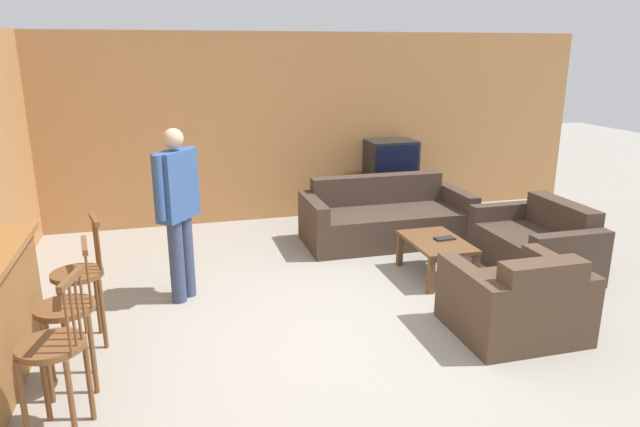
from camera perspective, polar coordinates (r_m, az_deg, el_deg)
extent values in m
plane|color=gray|center=(5.09, 3.43, -11.61)|extent=(24.00, 24.00, 0.00)
cube|color=#B27A47|center=(8.10, -4.67, 8.50)|extent=(9.40, 0.08, 2.60)
cylinder|color=brown|center=(3.92, -25.32, -11.86)|extent=(0.49, 0.49, 0.04)
cylinder|color=brown|center=(4.24, -25.84, -14.72)|extent=(0.04, 0.04, 0.61)
cylinder|color=brown|center=(4.03, -27.52, -16.72)|extent=(0.04, 0.04, 0.61)
cylinder|color=brown|center=(4.14, -22.10, -15.07)|extent=(0.04, 0.04, 0.61)
cylinder|color=brown|center=(3.91, -23.56, -17.17)|extent=(0.04, 0.04, 0.61)
cylinder|color=brown|center=(3.87, -22.61, -8.36)|extent=(0.02, 0.02, 0.39)
cylinder|color=brown|center=(3.80, -23.04, -8.86)|extent=(0.02, 0.02, 0.39)
cylinder|color=brown|center=(3.73, -23.48, -9.37)|extent=(0.02, 0.02, 0.39)
cylinder|color=brown|center=(3.66, -23.95, -9.91)|extent=(0.02, 0.02, 0.39)
cube|color=brown|center=(3.68, -23.64, -5.99)|extent=(0.12, 0.35, 0.04)
cylinder|color=brown|center=(4.41, -24.17, -8.61)|extent=(0.46, 0.46, 0.04)
cylinder|color=brown|center=(4.68, -25.49, -11.70)|extent=(0.04, 0.04, 0.61)
cylinder|color=brown|center=(4.43, -25.57, -13.35)|extent=(0.04, 0.04, 0.61)
cylinder|color=brown|center=(4.67, -21.93, -11.34)|extent=(0.04, 0.04, 0.61)
cylinder|color=brown|center=(4.42, -21.78, -12.97)|extent=(0.04, 0.04, 0.61)
cylinder|color=brown|center=(4.44, -22.25, -5.18)|extent=(0.02, 0.02, 0.39)
cylinder|color=brown|center=(4.36, -22.21, -5.55)|extent=(0.02, 0.02, 0.39)
cylinder|color=brown|center=(4.29, -22.18, -5.93)|extent=(0.02, 0.02, 0.39)
cylinder|color=brown|center=(4.21, -22.13, -6.32)|extent=(0.02, 0.02, 0.39)
cube|color=brown|center=(4.25, -22.51, -2.96)|extent=(0.09, 0.35, 0.04)
cylinder|color=brown|center=(5.00, -23.12, -5.59)|extent=(0.49, 0.49, 0.04)
cylinder|color=brown|center=(5.25, -24.47, -8.57)|extent=(0.04, 0.04, 0.61)
cylinder|color=brown|center=(4.98, -24.18, -9.84)|extent=(0.04, 0.04, 0.61)
cylinder|color=brown|center=(5.26, -21.35, -8.13)|extent=(0.04, 0.04, 0.61)
cylinder|color=brown|center=(5.00, -20.89, -9.36)|extent=(0.04, 0.04, 0.61)
cylinder|color=brown|center=(5.06, -21.59, -2.56)|extent=(0.02, 0.02, 0.39)
cylinder|color=brown|center=(4.98, -21.47, -2.83)|extent=(0.02, 0.02, 0.39)
cylinder|color=brown|center=(4.91, -21.33, -3.10)|extent=(0.02, 0.02, 0.39)
cylinder|color=brown|center=(4.83, -21.20, -3.39)|extent=(0.02, 0.02, 0.39)
cube|color=brown|center=(4.88, -21.66, -0.51)|extent=(0.12, 0.35, 0.04)
cube|color=#423328|center=(7.28, 6.65, -1.22)|extent=(1.76, 0.96, 0.42)
cube|color=#423328|center=(7.51, 5.71, 2.47)|extent=(1.76, 0.22, 0.37)
cube|color=#423328|center=(6.96, -0.67, -1.04)|extent=(0.16, 0.96, 0.62)
cube|color=#423328|center=(7.65, 13.36, 0.09)|extent=(0.16, 0.96, 0.62)
cube|color=#4C3828|center=(5.25, 18.71, -9.01)|extent=(0.70, 0.91, 0.42)
cube|color=#4C3828|center=(4.85, 21.36, -6.44)|extent=(0.70, 0.22, 0.35)
cube|color=#4C3828|center=(5.46, 22.60, -7.36)|extent=(0.16, 0.91, 0.61)
cube|color=#4C3828|center=(5.00, 14.66, -8.76)|extent=(0.16, 0.91, 0.61)
cube|color=#423328|center=(6.74, 20.50, -3.58)|extent=(0.88, 1.01, 0.42)
cube|color=#423328|center=(6.83, 23.08, -0.27)|extent=(0.22, 1.01, 0.34)
cube|color=#423328|center=(7.17, 17.92, -1.41)|extent=(0.88, 0.16, 0.61)
cube|color=#423328|center=(6.28, 23.62, -4.46)|extent=(0.88, 0.16, 0.61)
cube|color=brown|center=(6.19, 11.58, -2.78)|extent=(0.57, 0.88, 0.04)
cube|color=brown|center=(5.83, 11.03, -6.13)|extent=(0.06, 0.06, 0.38)
cube|color=brown|center=(6.05, 15.24, -5.57)|extent=(0.06, 0.06, 0.38)
cube|color=brown|center=(6.50, 7.98, -3.61)|extent=(0.06, 0.06, 0.38)
cube|color=brown|center=(6.70, 11.86, -3.20)|extent=(0.06, 0.06, 0.38)
cube|color=#2D2319|center=(8.42, 6.97, 1.71)|extent=(1.10, 0.45, 0.58)
cube|color=black|center=(8.30, 7.10, 5.44)|extent=(0.69, 0.49, 0.54)
cube|color=black|center=(8.08, 7.76, 5.11)|extent=(0.62, 0.01, 0.47)
cube|color=black|center=(6.23, 12.36, -2.46)|extent=(0.22, 0.13, 0.02)
cylinder|color=#384260|center=(5.75, -13.19, -4.19)|extent=(0.14, 0.14, 0.82)
cylinder|color=#384260|center=(5.63, -14.13, -4.70)|extent=(0.14, 0.14, 0.82)
cube|color=#335189|center=(5.49, -14.16, 2.77)|extent=(0.42, 0.47, 0.65)
cylinder|color=#335189|center=(5.68, -12.69, 3.58)|extent=(0.09, 0.09, 0.60)
cylinder|color=#335189|center=(5.29, -15.77, 2.45)|extent=(0.09, 0.09, 0.60)
sphere|color=tan|center=(5.41, -14.47, 7.29)|extent=(0.19, 0.19, 0.19)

